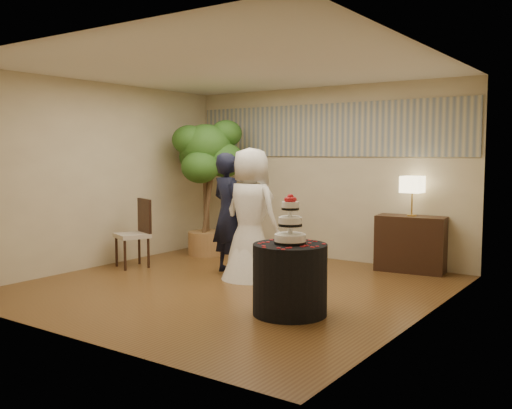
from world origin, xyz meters
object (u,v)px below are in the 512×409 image
Objects in this scene: table_lamp at (412,196)px; ficus_tree at (206,186)px; cake_table at (290,279)px; wedding_cake at (290,219)px; groom at (228,213)px; side_chair at (132,233)px; console at (411,244)px; bride at (251,214)px.

table_lamp is 0.25× the size of ficus_tree.
wedding_cake is at bearing 0.00° from cake_table.
groom is 2.99× the size of table_lamp.
wedding_cake reaches higher than side_chair.
wedding_cake is 2.99m from console.
side_chair reaches higher than cake_table.
groom is 1.55m from ficus_tree.
ficus_tree is 1.62m from side_chair.
wedding_cake is (1.84, -1.31, 0.17)m from groom.
console is at bearing -123.21° from groom.
groom reaches higher than wedding_cake.
cake_table is 0.34× the size of ficus_tree.
bride is (0.49, -0.12, 0.03)m from groom.
wedding_cake is at bearing 164.55° from groom.
ficus_tree is (-3.04, 2.25, 0.78)m from cake_table.
console is 0.42× the size of ficus_tree.
bride reaches higher than groom.
groom is at bearing 144.61° from cake_table.
ficus_tree reaches higher than cake_table.
bride reaches higher than side_chair.
cake_table is 1.38× the size of table_lamp.
cake_table is 2.92m from console.
table_lamp is (0.29, 2.91, 0.73)m from cake_table.
side_chair is (-3.29, 0.79, -0.52)m from wedding_cake.
cake_table is 0.77× the size of side_chair.
side_chair is (-1.44, -0.52, -0.35)m from groom.
side_chair is at bearing -99.71° from ficus_tree.
bride is at bearing 138.82° from wedding_cake.
wedding_cake is 2.93m from table_lamp.
bride reaches higher than wedding_cake.
bride is 3.11× the size of table_lamp.
side_chair is at bearing 16.64° from bride.
side_chair is at bearing -156.43° from console.
wedding_cake is (0.00, 0.00, 0.65)m from cake_table.
table_lamp is at bearing 84.31° from cake_table.
ficus_tree is at bearing -18.26° from groom.
table_lamp is at bearing 11.21° from ficus_tree.
cake_table is at bearing 164.55° from groom.
ficus_tree is at bearing -27.17° from bride.
console is (1.65, 1.72, -0.49)m from bride.
ficus_tree is (-3.04, 2.25, 0.13)m from wedding_cake.
wedding_cake reaches higher than console.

